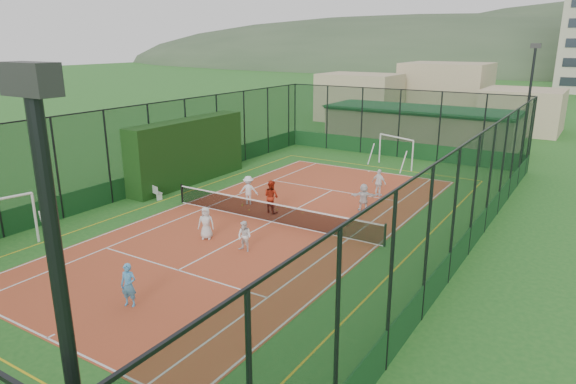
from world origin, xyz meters
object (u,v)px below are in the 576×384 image
at_px(child_near_right, 245,236).
at_px(coach, 271,196).
at_px(child_near_left, 206,223).
at_px(child_near_mid, 129,285).
at_px(white_bench, 153,191).
at_px(clubhouse, 420,127).
at_px(child_far_right, 379,183).
at_px(floodlight_ne, 527,110).
at_px(futsal_goal_far, 396,152).
at_px(child_far_left, 249,190).
at_px(child_far_back, 364,197).

distance_m(child_near_right, coach, 5.10).
height_order(child_near_left, child_near_right, child_near_left).
xyz_separation_m(child_near_left, child_near_mid, (1.80, -5.93, 0.02)).
height_order(white_bench, child_near_left, child_near_left).
distance_m(clubhouse, child_near_left, 25.35).
bearing_deg(child_far_right, floodlight_ne, -109.81).
bearing_deg(clubhouse, futsal_goal_far, -83.14).
distance_m(floodlight_ne, clubhouse, 10.47).
distance_m(child_near_left, coach, 4.53).
distance_m(child_far_left, child_far_right, 7.35).
distance_m(white_bench, child_far_right, 12.59).
relative_size(floodlight_ne, coach, 4.90).
bearing_deg(child_near_right, floodlight_ne, 71.25).
height_order(futsal_goal_far, coach, futsal_goal_far).
xyz_separation_m(futsal_goal_far, coach, (-1.77, -12.76, -0.18)).
bearing_deg(white_bench, child_near_right, -5.41).
bearing_deg(child_far_left, child_far_right, -165.58).
bearing_deg(child_near_mid, child_near_left, 87.80).
distance_m(white_bench, child_near_right, 9.48).
distance_m(child_far_left, child_far_back, 6.06).
bearing_deg(white_bench, floodlight_ne, 61.27).
bearing_deg(child_far_right, coach, 68.94).
xyz_separation_m(child_near_right, coach, (-1.85, 4.75, 0.19)).
bearing_deg(child_near_left, futsal_goal_far, 53.08).
bearing_deg(floodlight_ne, futsal_goal_far, -160.95).
relative_size(child_near_right, child_far_back, 0.92).
distance_m(clubhouse, child_near_right, 25.59).
relative_size(child_near_mid, child_near_right, 1.14).
xyz_separation_m(clubhouse, child_far_back, (3.03, -18.03, -0.85)).
bearing_deg(clubhouse, white_bench, -109.41).
distance_m(futsal_goal_far, child_far_left, 12.78).
bearing_deg(child_far_back, clubhouse, -107.36).
height_order(futsal_goal_far, child_near_mid, futsal_goal_far).
relative_size(clubhouse, child_far_back, 10.69).
bearing_deg(child_far_left, futsal_goal_far, -135.60).
bearing_deg(floodlight_ne, child_far_left, -126.87).
relative_size(futsal_goal_far, coach, 1.90).
distance_m(child_near_right, child_far_left, 6.37).
height_order(child_near_left, child_far_right, child_far_right).
distance_m(floodlight_ne, child_far_back, 14.22).
xyz_separation_m(child_near_mid, child_far_left, (-3.15, 10.92, 0.03)).
bearing_deg(clubhouse, child_near_left, -92.80).
xyz_separation_m(child_near_left, child_far_back, (4.27, 7.28, -0.01)).
bearing_deg(child_far_back, child_far_right, -110.44).
xyz_separation_m(clubhouse, child_near_left, (-1.24, -25.31, -0.84)).
height_order(white_bench, coach, coach).
height_order(child_far_right, coach, coach).
bearing_deg(child_far_left, floodlight_ne, -156.34).
bearing_deg(floodlight_ne, child_near_mid, -107.28).
xyz_separation_m(clubhouse, child_near_mid, (0.57, -31.23, -0.82)).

